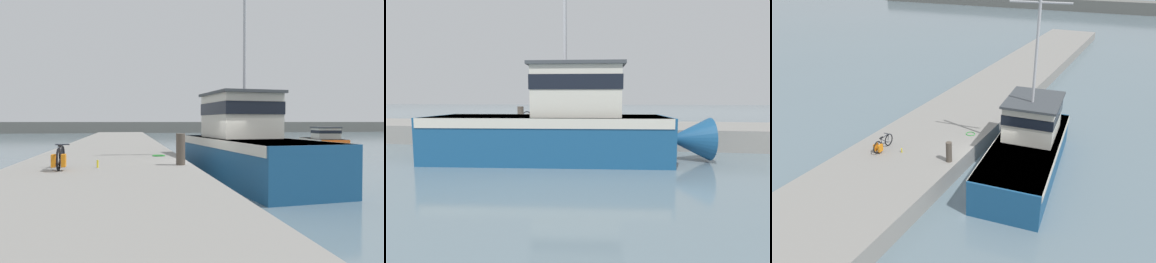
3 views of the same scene
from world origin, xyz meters
The scene contains 7 objects.
ground_plane centered at (0.00, 0.00, 0.00)m, with size 320.00×320.00×0.00m, color slate.
dock_pier centered at (-4.25, 0.00, 0.50)m, with size 6.03×80.00×1.00m, color gray.
fishing_boat_main centered at (1.56, 1.68, 1.44)m, with size 4.20×11.10×10.17m.
bicycle_touring centered at (-5.46, -1.83, 1.34)m, with size 0.46×1.69×0.75m.
mooring_post centered at (-1.67, -1.24, 1.53)m, with size 0.31×0.31×1.06m, color #51473D.
hose_coil centered at (-2.12, 2.16, 1.02)m, with size 0.54×0.54×0.04m, color green.
water_bottle_on_curb centered at (-4.38, -1.55, 1.12)m, with size 0.06×0.06×0.24m, color yellow.
Camera 2 is at (13.13, 4.18, 2.37)m, focal length 28.00 mm.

